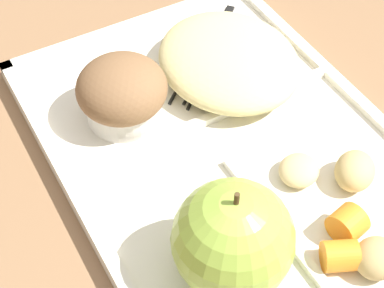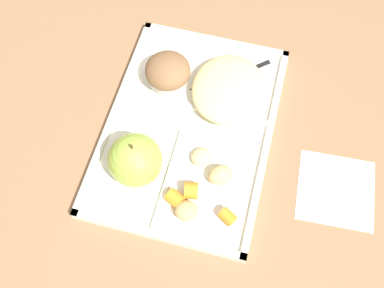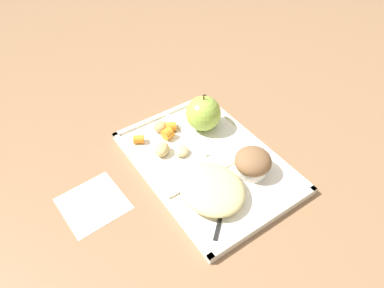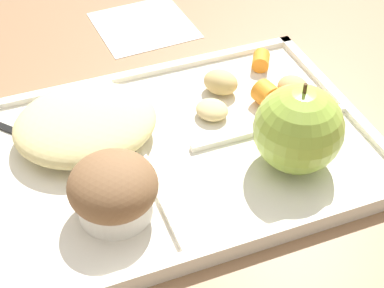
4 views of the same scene
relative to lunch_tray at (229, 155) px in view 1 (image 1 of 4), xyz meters
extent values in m
plane|color=#846042|center=(0.00, 0.00, -0.01)|extent=(6.00, 6.00, 0.00)
cube|color=silver|center=(0.00, 0.00, 0.00)|extent=(0.40, 0.28, 0.01)
cube|color=silver|center=(0.00, -0.13, 0.01)|extent=(0.40, 0.01, 0.01)
cube|color=silver|center=(0.00, 0.13, 0.01)|extent=(0.40, 0.01, 0.01)
cube|color=silver|center=(0.19, 0.00, 0.01)|extent=(0.01, 0.28, 0.01)
cube|color=silver|center=(0.04, 0.00, 0.01)|extent=(0.01, 0.26, 0.01)
cube|color=silver|center=(-0.10, 0.01, 0.01)|extent=(0.18, 0.01, 0.01)
sphere|color=#93B742|center=(-0.10, 0.06, 0.05)|extent=(0.09, 0.09, 0.09)
cylinder|color=#4C381E|center=(-0.10, 0.06, 0.09)|extent=(0.00, 0.00, 0.01)
cylinder|color=silver|center=(0.08, 0.06, 0.02)|extent=(0.07, 0.07, 0.02)
ellipsoid|color=brown|center=(0.08, 0.06, 0.04)|extent=(0.08, 0.08, 0.05)
cylinder|color=orange|center=(-0.11, -0.03, 0.02)|extent=(0.03, 0.03, 0.03)
cylinder|color=orange|center=(-0.13, -0.01, 0.02)|extent=(0.03, 0.03, 0.02)
ellipsoid|color=tan|center=(-0.05, -0.03, 0.01)|extent=(0.05, 0.05, 0.02)
ellipsoid|color=tan|center=(-0.15, -0.03, 0.02)|extent=(0.04, 0.04, 0.02)
ellipsoid|color=tan|center=(-0.08, -0.07, 0.02)|extent=(0.05, 0.05, 0.03)
ellipsoid|color=#D6C684|center=(0.08, -0.05, 0.02)|extent=(0.15, 0.13, 0.04)
sphere|color=brown|center=(0.08, -0.05, 0.02)|extent=(0.03, 0.03, 0.03)
sphere|color=brown|center=(0.06, -0.06, 0.02)|extent=(0.03, 0.03, 0.03)
sphere|color=#755B4C|center=(0.08, -0.05, 0.02)|extent=(0.03, 0.03, 0.03)
cube|color=black|center=(0.14, -0.07, 0.01)|extent=(0.07, 0.08, 0.00)
cube|color=black|center=(0.09, -0.02, 0.01)|extent=(0.04, 0.04, 0.00)
cylinder|color=black|center=(0.08, 0.01, 0.01)|extent=(0.02, 0.02, 0.00)
cylinder|color=black|center=(0.07, 0.00, 0.01)|extent=(0.02, 0.02, 0.00)
cylinder|color=black|center=(0.07, 0.00, 0.01)|extent=(0.02, 0.02, 0.00)
camera|label=1|loc=(-0.28, 0.20, 0.41)|focal=57.48mm
camera|label=2|loc=(-0.35, -0.10, 0.68)|focal=41.99mm
camera|label=3|loc=(0.43, -0.33, 0.59)|focal=32.89mm
camera|label=4|loc=(0.14, 0.41, 0.41)|focal=54.80mm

